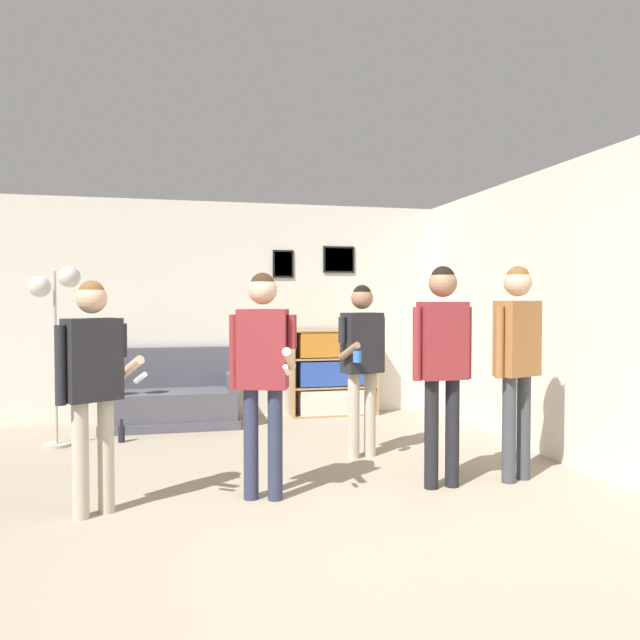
{
  "coord_description": "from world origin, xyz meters",
  "views": [
    {
      "loc": [
        -0.78,
        -3.27,
        1.47
      ],
      "look_at": [
        0.53,
        2.3,
        1.29
      ],
      "focal_mm": 35.0,
      "sensor_mm": 36.0,
      "label": 1
    }
  ],
  "objects_px": {
    "person_player_foreground_left": "(93,373)",
    "person_spectator_near_bookshelf": "(442,351)",
    "couch": "(170,400)",
    "bookshelf": "(334,373)",
    "person_spectator_far_right": "(517,348)",
    "person_player_foreground_center": "(263,361)",
    "bottle_on_floor": "(121,433)",
    "person_watcher_holding_cup": "(362,352)",
    "floor_lamp": "(55,303)"
  },
  "relations": [
    {
      "from": "bookshelf",
      "to": "floor_lamp",
      "type": "bearing_deg",
      "value": -162.32
    },
    {
      "from": "person_player_foreground_left",
      "to": "bottle_on_floor",
      "type": "xyz_separation_m",
      "value": [
        0.0,
        2.26,
        -0.88
      ]
    },
    {
      "from": "person_watcher_holding_cup",
      "to": "person_spectator_far_right",
      "type": "xyz_separation_m",
      "value": [
        1.0,
        -1.02,
        0.1
      ]
    },
    {
      "from": "person_spectator_near_bookshelf",
      "to": "bottle_on_floor",
      "type": "bearing_deg",
      "value": 139.36
    },
    {
      "from": "person_player_foreground_center",
      "to": "bottle_on_floor",
      "type": "relative_size",
      "value": 6.96
    },
    {
      "from": "couch",
      "to": "person_spectator_far_right",
      "type": "height_order",
      "value": "person_spectator_far_right"
    },
    {
      "from": "floor_lamp",
      "to": "person_spectator_near_bookshelf",
      "type": "bearing_deg",
      "value": -34.22
    },
    {
      "from": "person_watcher_holding_cup",
      "to": "person_spectator_far_right",
      "type": "distance_m",
      "value": 1.43
    },
    {
      "from": "couch",
      "to": "person_player_foreground_left",
      "type": "relative_size",
      "value": 0.97
    },
    {
      "from": "person_watcher_holding_cup",
      "to": "person_spectator_near_bookshelf",
      "type": "xyz_separation_m",
      "value": [
        0.33,
        -1.05,
        0.09
      ]
    },
    {
      "from": "floor_lamp",
      "to": "person_spectator_far_right",
      "type": "bearing_deg",
      "value": -29.03
    },
    {
      "from": "bookshelf",
      "to": "floor_lamp",
      "type": "relative_size",
      "value": 0.61
    },
    {
      "from": "person_spectator_near_bookshelf",
      "to": "person_spectator_far_right",
      "type": "bearing_deg",
      "value": 2.6
    },
    {
      "from": "person_spectator_near_bookshelf",
      "to": "person_player_foreground_center",
      "type": "bearing_deg",
      "value": 178.93
    },
    {
      "from": "person_player_foreground_center",
      "to": "person_spectator_far_right",
      "type": "height_order",
      "value": "person_spectator_far_right"
    },
    {
      "from": "person_spectator_far_right",
      "to": "bottle_on_floor",
      "type": "bearing_deg",
      "value": 146.08
    },
    {
      "from": "person_spectator_far_right",
      "to": "floor_lamp",
      "type": "bearing_deg",
      "value": 150.97
    },
    {
      "from": "couch",
      "to": "bookshelf",
      "type": "relative_size",
      "value": 1.4
    },
    {
      "from": "person_player_foreground_center",
      "to": "bottle_on_floor",
      "type": "xyz_separation_m",
      "value": [
        -1.17,
        2.18,
        -0.93
      ]
    },
    {
      "from": "couch",
      "to": "floor_lamp",
      "type": "xyz_separation_m",
      "value": [
        -1.11,
        -0.81,
        1.15
      ]
    },
    {
      "from": "couch",
      "to": "person_watcher_holding_cup",
      "type": "distance_m",
      "value": 2.7
    },
    {
      "from": "person_spectator_far_right",
      "to": "bottle_on_floor",
      "type": "xyz_separation_m",
      "value": [
        -3.24,
        2.18,
        -0.99
      ]
    },
    {
      "from": "bookshelf",
      "to": "bottle_on_floor",
      "type": "relative_size",
      "value": 4.62
    },
    {
      "from": "person_spectator_near_bookshelf",
      "to": "person_spectator_far_right",
      "type": "relative_size",
      "value": 0.99
    },
    {
      "from": "person_player_foreground_left",
      "to": "person_watcher_holding_cup",
      "type": "relative_size",
      "value": 0.99
    },
    {
      "from": "person_player_foreground_left",
      "to": "person_watcher_holding_cup",
      "type": "height_order",
      "value": "person_watcher_holding_cup"
    },
    {
      "from": "floor_lamp",
      "to": "person_player_foreground_left",
      "type": "xyz_separation_m",
      "value": [
        0.62,
        -2.22,
        -0.47
      ]
    },
    {
      "from": "couch",
      "to": "bookshelf",
      "type": "bearing_deg",
      "value": 5.49
    },
    {
      "from": "person_player_foreground_center",
      "to": "couch",
      "type": "bearing_deg",
      "value": 102.88
    },
    {
      "from": "floor_lamp",
      "to": "person_player_foreground_left",
      "type": "bearing_deg",
      "value": -74.47
    },
    {
      "from": "person_spectator_near_bookshelf",
      "to": "floor_lamp",
      "type": "bearing_deg",
      "value": 145.78
    },
    {
      "from": "floor_lamp",
      "to": "person_player_foreground_left",
      "type": "relative_size",
      "value": 1.13
    },
    {
      "from": "couch",
      "to": "floor_lamp",
      "type": "height_order",
      "value": "floor_lamp"
    },
    {
      "from": "couch",
      "to": "person_player_foreground_left",
      "type": "bearing_deg",
      "value": -99.29
    },
    {
      "from": "floor_lamp",
      "to": "bookshelf",
      "type": "bearing_deg",
      "value": 17.68
    },
    {
      "from": "person_spectator_near_bookshelf",
      "to": "bookshelf",
      "type": "bearing_deg",
      "value": 90.91
    },
    {
      "from": "person_player_foreground_left",
      "to": "person_spectator_near_bookshelf",
      "type": "distance_m",
      "value": 2.58
    },
    {
      "from": "person_player_foreground_left",
      "to": "person_spectator_near_bookshelf",
      "type": "relative_size",
      "value": 0.92
    },
    {
      "from": "bookshelf",
      "to": "person_spectator_near_bookshelf",
      "type": "height_order",
      "value": "person_spectator_near_bookshelf"
    },
    {
      "from": "couch",
      "to": "person_player_foreground_center",
      "type": "height_order",
      "value": "person_player_foreground_center"
    },
    {
      "from": "person_player_foreground_center",
      "to": "person_spectator_near_bookshelf",
      "type": "relative_size",
      "value": 0.96
    },
    {
      "from": "person_spectator_near_bookshelf",
      "to": "person_watcher_holding_cup",
      "type": "bearing_deg",
      "value": 107.41
    },
    {
      "from": "bottle_on_floor",
      "to": "person_spectator_far_right",
      "type": "bearing_deg",
      "value": -33.92
    },
    {
      "from": "person_watcher_holding_cup",
      "to": "person_spectator_far_right",
      "type": "bearing_deg",
      "value": -45.74
    },
    {
      "from": "bookshelf",
      "to": "person_watcher_holding_cup",
      "type": "bearing_deg",
      "value": -97.5
    },
    {
      "from": "person_watcher_holding_cup",
      "to": "bottle_on_floor",
      "type": "bearing_deg",
      "value": 152.72
    },
    {
      "from": "person_watcher_holding_cup",
      "to": "bookshelf",
      "type": "bearing_deg",
      "value": 82.5
    },
    {
      "from": "person_spectator_far_right",
      "to": "bottle_on_floor",
      "type": "distance_m",
      "value": 4.03
    },
    {
      "from": "floor_lamp",
      "to": "person_player_foreground_center",
      "type": "height_order",
      "value": "floor_lamp"
    },
    {
      "from": "person_watcher_holding_cup",
      "to": "person_spectator_near_bookshelf",
      "type": "relative_size",
      "value": 0.93
    }
  ]
}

